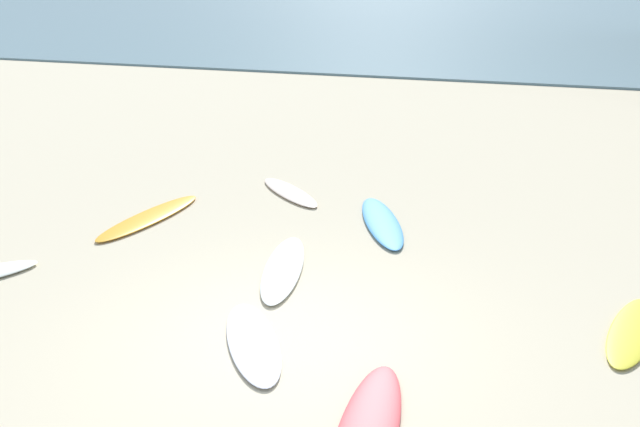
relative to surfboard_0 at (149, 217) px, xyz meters
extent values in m
plane|color=beige|center=(3.50, -3.09, -0.04)|extent=(120.00, 120.00, 0.00)
cube|color=slate|center=(3.50, 34.12, 0.00)|extent=(120.00, 40.00, 0.08)
ellipsoid|color=#F3A128|center=(0.00, 0.00, 0.00)|extent=(1.14, 2.52, 0.08)
ellipsoid|color=yellow|center=(7.56, -1.88, 0.00)|extent=(1.05, 1.99, 0.07)
ellipsoid|color=#4491D9|center=(3.95, 0.81, 0.01)|extent=(1.36, 2.40, 0.09)
ellipsoid|color=#F9DCCA|center=(1.98, 1.85, 0.00)|extent=(1.70, 1.68, 0.08)
ellipsoid|color=white|center=(2.87, -1.32, 0.00)|extent=(0.90, 2.32, 0.08)
ellipsoid|color=white|center=(3.13, -3.32, 0.00)|extent=(1.45, 1.96, 0.07)
camera|label=1|loc=(5.74, -10.00, 4.48)|focal=38.84mm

